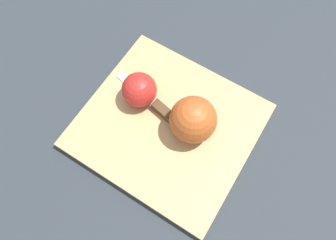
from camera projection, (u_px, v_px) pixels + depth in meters
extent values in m
plane|color=#282D33|center=(168.00, 128.00, 0.65)|extent=(4.00, 4.00, 0.00)
cube|color=tan|center=(168.00, 126.00, 0.64)|extent=(0.34, 0.31, 0.02)
sphere|color=#AD4C1E|center=(193.00, 120.00, 0.59)|extent=(0.09, 0.09, 0.09)
cylinder|color=#EFE5C6|center=(192.00, 116.00, 0.59)|extent=(0.07, 0.05, 0.08)
sphere|color=red|center=(139.00, 90.00, 0.62)|extent=(0.07, 0.07, 0.07)
cylinder|color=#EFE5C6|center=(139.00, 87.00, 0.62)|extent=(0.06, 0.03, 0.06)
cube|color=silver|center=(136.00, 89.00, 0.66)|extent=(0.10, 0.04, 0.00)
cube|color=#472D19|center=(169.00, 116.00, 0.63)|extent=(0.08, 0.04, 0.02)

